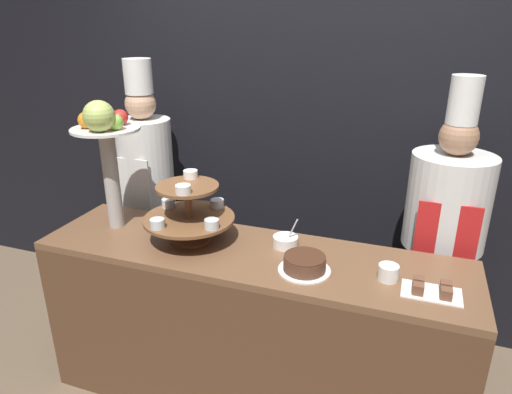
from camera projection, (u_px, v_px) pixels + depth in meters
name	position (u px, v px, depth m)	size (l,w,h in m)	color
wall_back	(301.00, 115.00, 2.89)	(10.00, 0.06, 2.80)	black
buffet_counter	(250.00, 328.00, 2.39)	(2.13, 0.56, 0.91)	brown
tiered_stand	(189.00, 211.00, 2.28)	(0.46, 0.46, 0.34)	brown
fruit_pedestal	(105.00, 140.00, 2.31)	(0.35, 0.35, 0.70)	#B2ADA8
cake_round	(305.00, 264.00, 2.04)	(0.24, 0.24, 0.08)	white
cup_white	(388.00, 273.00, 1.98)	(0.09, 0.09, 0.07)	white
cake_square_tray	(432.00, 290.00, 1.88)	(0.24, 0.14, 0.05)	white
serving_bowl_far	(286.00, 241.00, 2.27)	(0.13, 0.13, 0.16)	white
chef_left	(148.00, 183.00, 2.99)	(0.35, 0.35, 1.75)	#28282D
chef_center_left	(443.00, 231.00, 2.44)	(0.42, 0.42, 1.72)	black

